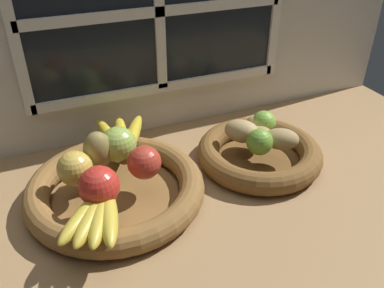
{
  "coord_description": "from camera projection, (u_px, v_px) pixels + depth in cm",
  "views": [
    {
      "loc": [
        -30.04,
        -63.18,
        54.78
      ],
      "look_at": [
        -1.93,
        3.44,
        9.19
      ],
      "focal_mm": 37.82,
      "sensor_mm": 36.0,
      "label": 1
    }
  ],
  "objects": [
    {
      "name": "banana_bunch_front",
      "position": [
        97.0,
        214.0,
        0.7
      ],
      "size": [
        13.21,
        16.97,
        3.19
      ],
      "color": "gold",
      "rests_on": "fruit_bowl_left"
    },
    {
      "name": "fruit_bowl_left",
      "position": [
        116.0,
        189.0,
        0.83
      ],
      "size": [
        36.81,
        36.81,
        5.19
      ],
      "color": "brown",
      "rests_on": "ground_plane"
    },
    {
      "name": "ground_plane",
      "position": [
        206.0,
        191.0,
        0.89
      ],
      "size": [
        140.0,
        90.0,
        3.0
      ],
      "primitive_type": "cube",
      "color": "#9E774C"
    },
    {
      "name": "potato_back",
      "position": [
        259.0,
        125.0,
        0.96
      ],
      "size": [
        7.85,
        8.12,
        4.57
      ],
      "primitive_type": "ellipsoid",
      "rotation": [
        0.0,
        0.0,
        2.08
      ],
      "color": "tan",
      "rests_on": "fruit_bowl_right"
    },
    {
      "name": "apple_green_back",
      "position": [
        118.0,
        145.0,
        0.86
      ],
      "size": [
        7.75,
        7.75,
        7.75
      ],
      "primitive_type": "sphere",
      "color": "#99B74C",
      "rests_on": "fruit_bowl_left"
    },
    {
      "name": "lime_near",
      "position": [
        260.0,
        143.0,
        0.88
      ],
      "size": [
        5.89,
        5.89,
        5.89
      ],
      "primitive_type": "sphere",
      "color": "#6B9E33",
      "rests_on": "fruit_bowl_right"
    },
    {
      "name": "apple_red_front",
      "position": [
        99.0,
        186.0,
        0.74
      ],
      "size": [
        7.7,
        7.7,
        7.7
      ],
      "primitive_type": "sphere",
      "color": "red",
      "rests_on": "fruit_bowl_left"
    },
    {
      "name": "potato_small",
      "position": [
        280.0,
        138.0,
        0.91
      ],
      "size": [
        9.63,
        8.72,
        4.75
      ],
      "primitive_type": "ellipsoid",
      "rotation": [
        0.0,
        0.0,
        2.61
      ],
      "color": "#A38451",
      "rests_on": "fruit_bowl_right"
    },
    {
      "name": "banana_bunch_back",
      "position": [
        121.0,
        137.0,
        0.93
      ],
      "size": [
        12.9,
        20.38,
        3.0
      ],
      "color": "gold",
      "rests_on": "fruit_bowl_left"
    },
    {
      "name": "apple_red_right",
      "position": [
        144.0,
        162.0,
        0.81
      ],
      "size": [
        6.91,
        6.91,
        6.91
      ],
      "primitive_type": "sphere",
      "color": "#B73828",
      "rests_on": "fruit_bowl_left"
    },
    {
      "name": "lime_far",
      "position": [
        264.0,
        123.0,
        0.96
      ],
      "size": [
        5.75,
        5.75,
        5.75
      ],
      "primitive_type": "sphere",
      "color": "#7AAD3D",
      "rests_on": "fruit_bowl_right"
    },
    {
      "name": "pear_brown",
      "position": [
        98.0,
        150.0,
        0.83
      ],
      "size": [
        6.66,
        6.1,
        8.35
      ],
      "primitive_type": "ellipsoid",
      "rotation": [
        0.0,
        0.0,
        4.85
      ],
      "color": "olive",
      "rests_on": "fruit_bowl_left"
    },
    {
      "name": "apple_golden_left",
      "position": [
        75.0,
        168.0,
        0.79
      ],
      "size": [
        7.0,
        7.0,
        7.0
      ],
      "primitive_type": "sphere",
      "color": "gold",
      "rests_on": "fruit_bowl_left"
    },
    {
      "name": "potato_oblong",
      "position": [
        242.0,
        131.0,
        0.93
      ],
      "size": [
        9.92,
        9.98,
        5.15
      ],
      "primitive_type": "ellipsoid",
      "rotation": [
        0.0,
        0.0,
        5.48
      ],
      "color": "tan",
      "rests_on": "fruit_bowl_right"
    },
    {
      "name": "potato_large",
      "position": [
        261.0,
        136.0,
        0.92
      ],
      "size": [
        7.31,
        7.89,
        4.03
      ],
      "primitive_type": "ellipsoid",
      "rotation": [
        0.0,
        0.0,
        5.08
      ],
      "color": "#A38451",
      "rests_on": "fruit_bowl_right"
    },
    {
      "name": "back_wall",
      "position": [
        157.0,
        22.0,
        0.97
      ],
      "size": [
        140.0,
        4.6,
        55.0
      ],
      "color": "silver",
      "rests_on": "ground_plane"
    },
    {
      "name": "fruit_bowl_right",
      "position": [
        259.0,
        153.0,
        0.95
      ],
      "size": [
        29.1,
        29.1,
        5.19
      ],
      "color": "brown",
      "rests_on": "ground_plane"
    }
  ]
}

